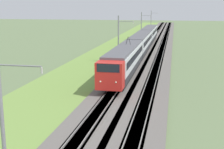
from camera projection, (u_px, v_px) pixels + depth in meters
name	position (u px, v px, depth m)	size (l,w,h in m)	color
ballast_main	(139.00, 57.00, 57.77)	(240.00, 4.40, 0.30)	#605B56
ballast_adjacent	(159.00, 57.00, 57.05)	(240.00, 4.40, 0.30)	#605B56
track_main	(139.00, 57.00, 57.77)	(240.00, 1.57, 0.45)	#4C4238
track_adjacent	(159.00, 57.00, 57.04)	(240.00, 1.57, 0.45)	#4C4238
grass_verge	(104.00, 56.00, 59.04)	(240.00, 8.88, 0.12)	olive
passenger_train	(141.00, 42.00, 60.63)	(61.32, 2.91, 5.15)	red
catenary_mast_near	(3.00, 114.00, 16.47)	(0.22, 2.56, 7.35)	slate
catenary_mast_mid	(119.00, 39.00, 50.32)	(0.22, 2.56, 7.87)	slate
catenary_mast_far	(142.00, 26.00, 84.25)	(0.22, 2.56, 7.70)	slate
catenary_mast_distant	(151.00, 20.00, 118.17)	(0.22, 2.56, 7.58)	slate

